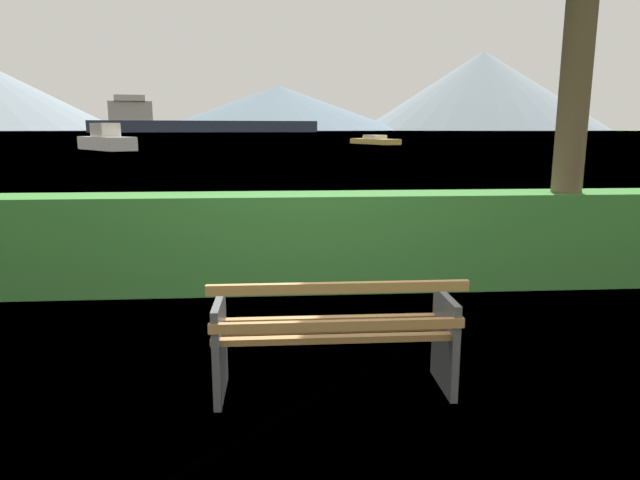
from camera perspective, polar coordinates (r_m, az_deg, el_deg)
ground_plane at (r=4.11m, az=1.39°, el=-14.91°), size 1400.00×1400.00×0.00m
water_surface at (r=310.89m, az=-4.11°, el=10.89°), size 620.00×620.00×0.00m
park_bench at (r=3.88m, az=1.51°, el=-9.66°), size 1.65×0.57×0.87m
hedge_row at (r=6.40m, az=-0.80°, el=-0.13°), size 11.08×0.64×1.09m
cargo_ship_large at (r=300.83m, az=-13.21°, el=11.57°), size 115.43×39.95×17.83m
fishing_boat_near at (r=68.09m, az=5.57°, el=10.01°), size 4.99×8.72×1.07m
sailboat_mid at (r=52.50m, az=-20.93°, el=9.42°), size 6.62×7.90×2.29m
distant_hills at (r=594.83m, az=-8.11°, el=14.41°), size 790.33×304.42×82.81m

